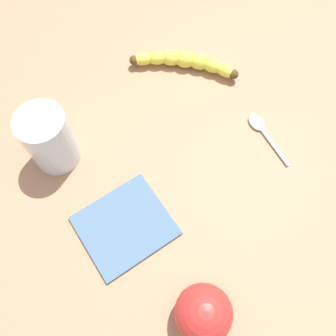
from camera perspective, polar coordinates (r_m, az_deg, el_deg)
The scene contains 6 objects.
wooden_tabletop at distance 60.95cm, azimuth 3.36°, elevation 0.22°, with size 120.00×120.00×3.00cm, color #AB7958.
banana at distance 69.31cm, azimuth 2.63°, elevation 16.45°, with size 14.54×15.39×3.23cm.
smoothie_glass at distance 58.57cm, azimuth -18.08°, elevation 4.12°, with size 7.45×7.45×10.80cm.
apple_fruit at distance 50.08cm, azimuth 5.62°, elevation -21.83°, with size 7.60×7.60×7.60cm, color red.
teaspoon at distance 64.42cm, azimuth 14.07°, elevation 6.60°, with size 11.28×2.70×0.80cm.
folded_napkin at distance 55.78cm, azimuth -6.79°, elevation -9.01°, with size 11.73×13.08×0.60cm, color slate.
Camera 1 is at (19.74, -17.00, 56.60)cm, focal length 38.68 mm.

